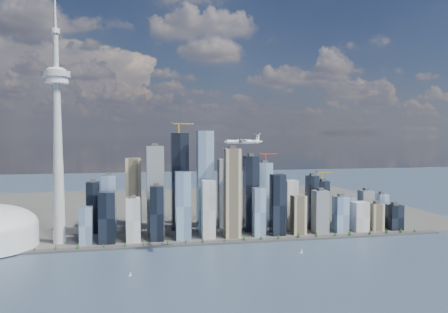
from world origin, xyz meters
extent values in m
plane|color=#35485D|center=(0.00, 0.00, 0.00)|extent=(4000.00, 4000.00, 0.00)
cube|color=#383838|center=(0.00, 250.00, 2.00)|extent=(1100.00, 22.00, 4.00)
cube|color=#4C4C47|center=(0.00, 700.00, 1.50)|extent=(1400.00, 900.00, 3.00)
cylinder|color=#3F2D1E|center=(-390.00, 250.00, 5.20)|extent=(1.00, 1.00, 2.40)
cone|color=#174019|center=(-390.00, 250.00, 8.80)|extent=(7.20, 7.20, 8.00)
cylinder|color=#3F2D1E|center=(-303.33, 250.00, 5.20)|extent=(1.00, 1.00, 2.40)
cone|color=#174019|center=(-303.33, 250.00, 8.80)|extent=(7.20, 7.20, 8.00)
cylinder|color=#3F2D1E|center=(-216.67, 250.00, 5.20)|extent=(1.00, 1.00, 2.40)
cone|color=#174019|center=(-216.67, 250.00, 8.80)|extent=(7.20, 7.20, 8.00)
cylinder|color=#3F2D1E|center=(-130.00, 250.00, 5.20)|extent=(1.00, 1.00, 2.40)
cone|color=#174019|center=(-130.00, 250.00, 8.80)|extent=(7.20, 7.20, 8.00)
cylinder|color=#3F2D1E|center=(-43.33, 250.00, 5.20)|extent=(1.00, 1.00, 2.40)
cone|color=#174019|center=(-43.33, 250.00, 8.80)|extent=(7.20, 7.20, 8.00)
cylinder|color=#3F2D1E|center=(43.33, 250.00, 5.20)|extent=(1.00, 1.00, 2.40)
cone|color=#174019|center=(43.33, 250.00, 8.80)|extent=(7.20, 7.20, 8.00)
cylinder|color=#3F2D1E|center=(130.00, 250.00, 5.20)|extent=(1.00, 1.00, 2.40)
cone|color=#174019|center=(130.00, 250.00, 8.80)|extent=(7.20, 7.20, 8.00)
cylinder|color=#3F2D1E|center=(216.67, 250.00, 5.20)|extent=(1.00, 1.00, 2.40)
cone|color=#174019|center=(216.67, 250.00, 8.80)|extent=(7.20, 7.20, 8.00)
cylinder|color=#3F2D1E|center=(303.33, 250.00, 5.20)|extent=(1.00, 1.00, 2.40)
cone|color=#174019|center=(303.33, 250.00, 8.80)|extent=(7.20, 7.20, 8.00)
cylinder|color=#3F2D1E|center=(390.00, 250.00, 5.20)|extent=(1.00, 1.00, 2.40)
cone|color=#174019|center=(390.00, 250.00, 8.80)|extent=(7.20, 7.20, 8.00)
cylinder|color=#3F2D1E|center=(476.67, 250.00, 5.20)|extent=(1.00, 1.00, 2.40)
cone|color=#174019|center=(476.67, 250.00, 8.80)|extent=(7.20, 7.20, 8.00)
cube|color=black|center=(-200.00, 290.00, 57.11)|extent=(34.00, 34.00, 108.21)
cube|color=#7992B7|center=(-200.00, 340.00, 71.86)|extent=(30.00, 30.00, 137.73)
cube|color=silver|center=(-150.00, 290.00, 49.73)|extent=(30.00, 30.00, 93.46)
cube|color=tan|center=(-150.00, 395.00, 89.08)|extent=(36.00, 36.00, 172.16)
cube|color=slate|center=(-95.00, 340.00, 103.83)|extent=(38.00, 38.00, 201.67)
cube|color=black|center=(-95.00, 290.00, 62.03)|extent=(28.00, 28.00, 118.05)
cube|color=#7992B7|center=(-40.00, 290.00, 76.78)|extent=(32.00, 32.00, 147.56)
cube|color=black|center=(-40.00, 395.00, 118.59)|extent=(40.00, 40.00, 231.18)
cube|color=#7992B7|center=(15.00, 340.00, 121.05)|extent=(36.00, 36.00, 236.10)
cube|color=silver|center=(15.00, 290.00, 66.94)|extent=(28.00, 28.00, 127.89)
cube|color=tan|center=(70.00, 290.00, 101.38)|extent=(34.00, 34.00, 196.75)
cube|color=slate|center=(70.00, 395.00, 86.62)|extent=(30.00, 30.00, 167.24)
cube|color=black|center=(125.00, 340.00, 91.54)|extent=(32.00, 32.00, 177.08)
cube|color=#7992B7|center=(125.00, 290.00, 57.11)|extent=(26.00, 26.00, 108.21)
cube|color=black|center=(175.00, 290.00, 71.86)|extent=(30.00, 30.00, 137.73)
cube|color=#7992B7|center=(175.00, 395.00, 81.70)|extent=(34.00, 34.00, 157.40)
cube|color=silver|center=(225.00, 340.00, 62.03)|extent=(28.00, 28.00, 118.05)
cube|color=tan|center=(225.00, 290.00, 47.27)|extent=(30.00, 30.00, 88.54)
cube|color=slate|center=(275.00, 290.00, 52.19)|extent=(32.00, 32.00, 98.38)
cube|color=black|center=(275.00, 340.00, 66.94)|extent=(26.00, 26.00, 127.89)
cube|color=#7992B7|center=(325.00, 290.00, 44.81)|extent=(30.00, 30.00, 83.62)
cube|color=black|center=(325.00, 395.00, 57.11)|extent=(28.00, 28.00, 108.21)
cube|color=#7992B7|center=(375.00, 340.00, 39.89)|extent=(30.00, 30.00, 73.78)
cube|color=silver|center=(375.00, 290.00, 37.43)|extent=(34.00, 34.00, 68.86)
cube|color=tan|center=(420.00, 290.00, 34.97)|extent=(28.00, 28.00, 63.94)
cube|color=slate|center=(420.00, 340.00, 47.27)|extent=(30.00, 30.00, 88.54)
cube|color=black|center=(465.00, 290.00, 32.51)|extent=(32.00, 32.00, 59.03)
cube|color=#7992B7|center=(465.00, 340.00, 42.35)|extent=(26.00, 26.00, 78.70)
cube|color=black|center=(-240.00, 395.00, 62.03)|extent=(30.00, 30.00, 118.05)
cube|color=#7992B7|center=(-240.00, 290.00, 42.35)|extent=(26.00, 26.00, 78.70)
cube|color=gold|center=(-40.00, 395.00, 245.18)|extent=(3.00, 3.00, 22.00)
cube|color=gold|center=(-31.75, 395.00, 256.18)|extent=(55.00, 2.20, 2.20)
cube|color=#383838|center=(-56.50, 395.00, 258.18)|extent=(6.00, 4.00, 4.00)
cube|color=red|center=(175.00, 395.00, 171.40)|extent=(3.00, 3.00, 22.00)
cube|color=red|center=(182.20, 395.00, 182.40)|extent=(48.00, 2.20, 2.20)
cube|color=#383838|center=(160.60, 395.00, 184.40)|extent=(6.00, 4.00, 4.00)
cube|color=gold|center=(325.00, 395.00, 122.21)|extent=(3.00, 3.00, 22.00)
cube|color=gold|center=(331.75, 395.00, 133.21)|extent=(45.00, 2.20, 2.20)
cube|color=#383838|center=(311.50, 395.00, 135.21)|extent=(6.00, 4.00, 4.00)
cone|color=#A9A9A4|center=(-300.00, 310.00, 173.00)|extent=(26.00, 26.00, 340.00)
cylinder|color=white|center=(-300.00, 310.00, 343.00)|extent=(48.00, 48.00, 14.00)
cylinder|color=#A9A9A4|center=(-300.00, 310.00, 355.00)|extent=(56.00, 56.00, 12.00)
ellipsoid|color=white|center=(-300.00, 310.00, 363.00)|extent=(40.00, 40.00, 14.00)
cylinder|color=#A9A9A4|center=(-300.00, 310.00, 403.00)|extent=(11.00, 11.00, 80.00)
cylinder|color=white|center=(-300.00, 310.00, 443.00)|extent=(18.00, 18.00, 10.00)
cone|color=silver|center=(-300.00, 310.00, 501.00)|extent=(7.00, 7.00, 105.00)
cylinder|color=silver|center=(51.85, 131.98, 217.96)|extent=(62.51, 15.22, 7.64)
cone|color=silver|center=(19.88, 128.01, 217.96)|extent=(9.23, 8.61, 7.64)
cone|color=silver|center=(85.00, 136.10, 217.96)|extent=(12.78, 9.05, 7.64)
cube|color=silver|center=(49.48, 131.69, 222.01)|extent=(17.70, 67.48, 1.19)
cylinder|color=silver|center=(51.10, 118.66, 220.10)|extent=(13.55, 5.88, 4.29)
cylinder|color=silver|center=(47.86, 144.71, 220.10)|extent=(13.55, 5.88, 4.29)
cylinder|color=#3F3F3F|center=(43.99, 117.78, 220.10)|extent=(1.53, 9.52, 9.54)
cylinder|color=#3F3F3F|center=(40.76, 143.83, 220.10)|extent=(1.53, 9.52, 9.54)
cube|color=silver|center=(81.45, 135.65, 225.59)|extent=(6.75, 1.77, 13.12)
cube|color=silver|center=(81.45, 135.65, 232.27)|extent=(7.86, 21.96, 0.84)
cube|color=white|center=(-151.84, 71.86, 0.34)|extent=(5.29, 2.31, 0.68)
cylinder|color=#999999|center=(-151.84, 71.86, 4.26)|extent=(0.20, 0.20, 7.67)
cube|color=white|center=(172.86, 145.53, 0.41)|extent=(6.49, 3.78, 0.83)
cylinder|color=#999999|center=(172.86, 145.53, 5.19)|extent=(0.25, 0.25, 9.34)
camera|label=1|loc=(-138.13, -646.54, 233.73)|focal=35.00mm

